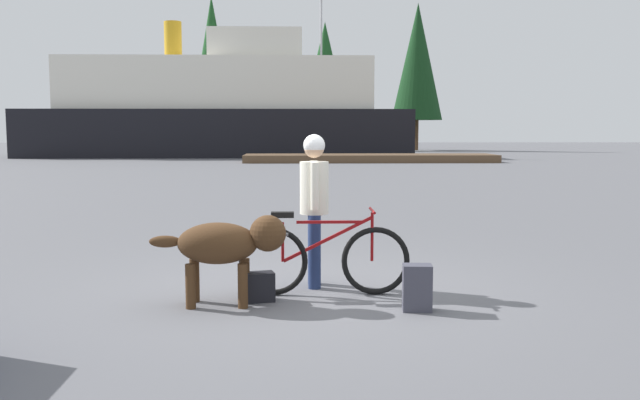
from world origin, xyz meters
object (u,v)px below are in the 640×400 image
at_px(handbag_pannier, 258,287).
at_px(ferry_boat, 221,110).
at_px(backpack, 417,288).
at_px(bicycle, 323,259).
at_px(dog, 227,244).
at_px(person_cyclist, 314,196).
at_px(sailboat_moored, 321,149).

distance_m(handbag_pannier, ferry_boat, 38.03).
bearing_deg(backpack, handbag_pannier, 165.57).
distance_m(bicycle, backpack, 1.12).
bearing_deg(handbag_pannier, ferry_boat, 96.79).
height_order(dog, backpack, dog).
distance_m(bicycle, dog, 1.07).
height_order(person_cyclist, backpack, person_cyclist).
distance_m(backpack, ferry_boat, 38.64).
bearing_deg(person_cyclist, backpack, -47.62).
relative_size(handbag_pannier, sailboat_moored, 0.03).
relative_size(person_cyclist, sailboat_moored, 0.17).
bearing_deg(sailboat_moored, bicycle, -91.96).
relative_size(dog, ferry_boat, 0.06).
distance_m(bicycle, sailboat_moored, 36.27).
distance_m(dog, handbag_pannier, 0.57).
relative_size(bicycle, ferry_boat, 0.08).
bearing_deg(bicycle, sailboat_moored, 88.04).
distance_m(dog, sailboat_moored, 36.69).
height_order(backpack, handbag_pannier, backpack).
relative_size(bicycle, sailboat_moored, 0.19).
relative_size(ferry_boat, sailboat_moored, 2.46).
bearing_deg(ferry_boat, dog, -83.68).
bearing_deg(person_cyclist, ferry_boat, 97.81).
distance_m(person_cyclist, dog, 1.26).
bearing_deg(backpack, bicycle, 143.56).
distance_m(bicycle, handbag_pannier, 0.76).
xyz_separation_m(bicycle, backpack, (0.89, -0.66, -0.17)).
distance_m(ferry_boat, sailboat_moored, 6.96).
bearing_deg(handbag_pannier, bicycle, 20.61).
distance_m(bicycle, person_cyclist, 0.76).
height_order(bicycle, handbag_pannier, bicycle).
bearing_deg(bicycle, dog, -158.99).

